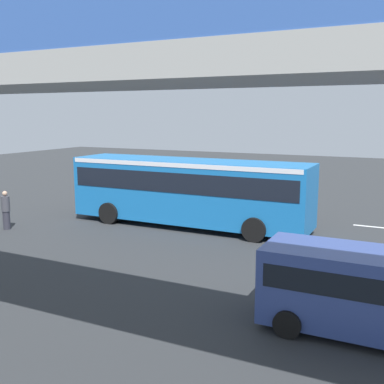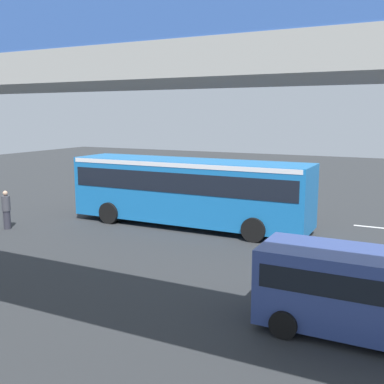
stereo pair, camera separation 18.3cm
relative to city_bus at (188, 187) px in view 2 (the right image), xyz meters
name	(u,v)px [view 2 (the right image)]	position (x,y,z in m)	size (l,w,h in m)	color
ground	(194,224)	(-0.04, -0.49, -1.88)	(80.00, 80.00, 0.00)	#2D3033
city_bus	(188,187)	(0.00, 0.00, 0.00)	(11.54, 2.85, 3.15)	#196BB7
parked_van	(361,288)	(-8.64, 7.90, -0.70)	(4.80, 2.17, 2.05)	#33478C
pedestrian	(6,210)	(7.27, 4.26, -1.00)	(0.38, 0.38, 1.79)	#2D2D38
lane_dash_leftmost	(376,227)	(-8.04, -3.66, -1.88)	(2.00, 0.20, 0.01)	silver
lane_dash_left	(292,219)	(-4.04, -3.66, -1.88)	(2.00, 0.20, 0.01)	silver
lane_dash_centre	(219,211)	(-0.04, -3.66, -1.88)	(2.00, 0.20, 0.01)	silver
lane_dash_right	(157,205)	(3.96, -3.66, -1.88)	(2.00, 0.20, 0.01)	silver
lane_dash_rightmost	(101,199)	(7.96, -3.66, -1.88)	(2.00, 0.20, 0.01)	silver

